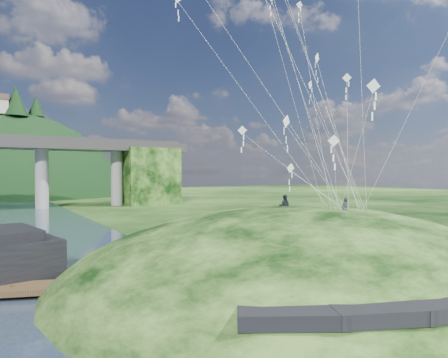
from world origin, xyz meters
TOP-DOWN VIEW (x-y plane):
  - ground at (0.00, 0.00)m, footprint 320.00×320.00m
  - grass_hill at (8.00, 2.00)m, footprint 36.00×32.00m
  - wooden_dock at (-9.98, 7.48)m, footprint 14.31×6.99m
  - kite_flyers at (8.66, 2.39)m, footprint 2.70×4.98m
  - kite_swarm at (7.63, 2.83)m, footprint 20.88×16.93m

SIDE VIEW (x-z plane):
  - grass_hill at x=8.00m, z-range -8.00..5.00m
  - ground at x=0.00m, z-range 0.00..0.00m
  - wooden_dock at x=-9.98m, z-range -0.06..0.97m
  - kite_flyers at x=8.66m, z-range 4.91..6.69m
  - kite_swarm at x=7.63m, z-range 8.08..28.00m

